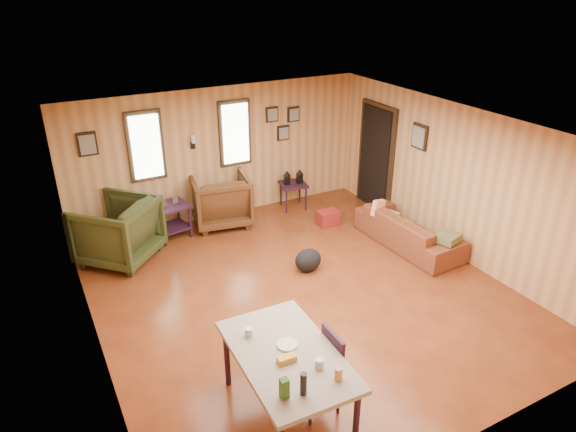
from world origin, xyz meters
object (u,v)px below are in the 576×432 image
(side_table, at_px, (293,182))
(dining_table, at_px, (287,360))
(sofa, at_px, (409,225))
(recliner_green, at_px, (117,228))
(end_table, at_px, (171,215))
(recliner_brown, at_px, (220,197))

(side_table, xyz_separation_m, dining_table, (-2.56, -4.52, 0.20))
(sofa, relative_size, recliner_green, 1.76)
(sofa, relative_size, side_table, 2.51)
(recliner_green, distance_m, end_table, 1.02)
(dining_table, bearing_deg, recliner_brown, 78.60)
(end_table, xyz_separation_m, dining_table, (-0.12, -4.43, 0.31))
(recliner_green, bearing_deg, end_table, 155.29)
(sofa, distance_m, recliner_green, 4.70)
(recliner_brown, xyz_separation_m, end_table, (-0.95, -0.11, -0.09))
(recliner_green, height_order, side_table, recliner_green)
(sofa, relative_size, recliner_brown, 1.91)
(end_table, bearing_deg, sofa, -32.61)
(recliner_green, bearing_deg, recliner_brown, 148.84)
(recliner_brown, bearing_deg, end_table, 16.86)
(side_table, distance_m, dining_table, 5.20)
(sofa, xyz_separation_m, recliner_green, (-4.33, 1.82, 0.17))
(sofa, bearing_deg, recliner_brown, 44.45)
(sofa, xyz_separation_m, side_table, (-0.95, 2.26, 0.15))
(sofa, height_order, recliner_brown, recliner_brown)
(sofa, height_order, end_table, sofa)
(recliner_brown, relative_size, recliner_green, 0.92)
(dining_table, bearing_deg, sofa, 34.78)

